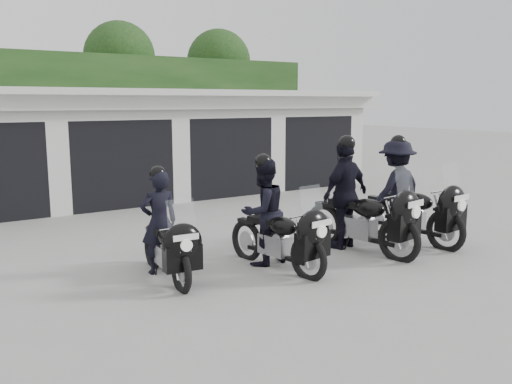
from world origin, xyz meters
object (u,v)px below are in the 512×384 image
police_bike_b (271,219)px  police_bike_c (354,201)px  police_bike_d (404,194)px  police_bike_a (165,233)px

police_bike_b → police_bike_c: bearing=-7.9°
police_bike_b → police_bike_d: bearing=-7.9°
police_bike_a → police_bike_c: police_bike_c is taller
police_bike_a → police_bike_d: 4.81m
police_bike_a → police_bike_d: bearing=0.6°
police_bike_a → police_bike_d: size_ratio=0.83×
police_bike_a → police_bike_c: (3.49, -0.38, 0.21)m
police_bike_c → police_bike_d: (1.30, 0.01, -0.01)m
police_bike_d → police_bike_b: bearing=175.6°
police_bike_c → police_bike_d: bearing=-9.6°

